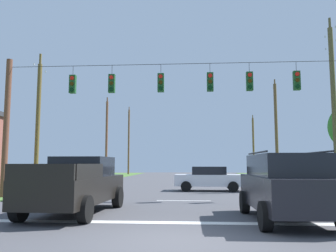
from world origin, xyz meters
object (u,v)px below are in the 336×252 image
Objects in this scene: pickup_truck at (77,185)px; utility_pole_distant_left at (129,141)px; utility_pole_far_right at (276,130)px; utility_pole_mid_right at (334,103)px; utility_pole_far_left at (38,123)px; overhead_signal_span at (183,114)px; distant_car_crossing_white at (209,178)px; utility_pole_distant_right at (107,138)px; utility_pole_near_left at (253,145)px; suv_black at (286,185)px.

pickup_truck is 44.13m from utility_pole_distant_left.
utility_pole_mid_right is at bearing -89.42° from utility_pole_far_right.
utility_pole_far_right is 1.19× the size of utility_pole_far_left.
utility_pole_distant_left is (-9.75, 38.29, 1.21)m from overhead_signal_span.
utility_pole_distant_left is (-19.48, 16.96, 0.01)m from utility_pole_far_right.
utility_pole_distant_right is (-11.07, 17.66, 3.90)m from distant_car_crossing_white.
utility_pole_mid_right is (9.88, 6.21, 1.52)m from overhead_signal_span.
utility_pole_mid_right reaches higher than pickup_truck.
utility_pole_distant_right is (0.49, 17.15, 0.22)m from utility_pole_far_left.
utility_pole_near_left is (10.12, 37.81, 0.37)m from overhead_signal_span.
utility_pole_distant_right is at bearing 102.08° from pickup_truck.
utility_pole_distant_right is at bearing 175.71° from utility_pole_far_right.
pickup_truck is at bearing -77.92° from utility_pole_distant_right.
utility_pole_far_left is 0.97× the size of utility_pole_distant_right.
utility_pole_distant_left reaches higher than utility_pole_near_left.
utility_pole_mid_right is 15.12m from utility_pole_far_right.
distant_car_crossing_white is 0.47× the size of utility_pole_near_left.
utility_pole_distant_right is at bearing 112.72° from overhead_signal_span.
utility_pole_far_left is 0.85× the size of utility_pole_distant_left.
utility_pole_near_left is 19.90m from utility_pole_distant_left.
utility_pole_distant_left is at bearing 108.79° from distant_car_crossing_white.
utility_pole_mid_right reaches higher than utility_pole_distant_right.
utility_pole_distant_right is at bearing -89.20° from utility_pole_distant_left.
utility_pole_far_right is at bearing -41.05° from utility_pole_distant_left.
utility_pole_near_left reaches higher than pickup_truck.
distant_car_crossing_white is at bearing -172.47° from utility_pole_mid_right.
pickup_truck is at bearing -59.06° from utility_pole_far_left.
utility_pole_distant_left reaches higher than utility_pole_distant_right.
overhead_signal_span reaches higher than distant_car_crossing_white.
suv_black is 32.04m from utility_pole_distant_right.
pickup_truck reaches higher than distant_car_crossing_white.
utility_pole_distant_right reaches higher than overhead_signal_span.
overhead_signal_span is 1.98× the size of utility_pole_near_left.
utility_pole_far_left is at bearing 150.71° from overhead_signal_span.
utility_pole_distant_right is at bearing 139.54° from utility_pole_mid_right.
utility_pole_far_right is 1.16× the size of utility_pole_distant_right.
distant_car_crossing_white is (-1.71, 11.50, -0.27)m from suv_black.
overhead_signal_span is at bearing 116.90° from suv_black.
distant_car_crossing_white is 18.74m from utility_pole_far_right.
utility_pole_distant_right is at bearing 113.66° from suv_black.
utility_pole_distant_right reaches higher than suv_black.
suv_black is 0.44× the size of utility_pole_distant_left.
pickup_truck is (-3.55, -5.18, -3.22)m from overhead_signal_span.
overhead_signal_span is 1.99× the size of utility_pole_far_left.
utility_pole_near_left is at bearing 75.29° from distant_car_crossing_white.
distant_car_crossing_white is 12.15m from utility_pole_far_left.
utility_pole_far_left is 17.15m from utility_pole_distant_right.
overhead_signal_span is 3.37× the size of pickup_truck.
suv_black is 0.42× the size of utility_pole_mid_right.
utility_pole_distant_right is at bearing 88.35° from utility_pole_far_left.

